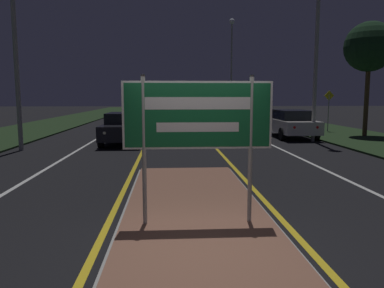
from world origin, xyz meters
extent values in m
plane|color=black|center=(0.00, 0.00, 0.00)|extent=(160.00, 160.00, 0.00)
cube|color=#999993|center=(0.00, 0.91, 0.03)|extent=(2.69, 9.72, 0.05)
cube|color=brown|center=(0.00, 0.91, 0.05)|extent=(2.57, 9.60, 0.10)
cube|color=#1E3319|center=(-9.50, 20.00, 0.04)|extent=(5.00, 100.00, 0.08)
cube|color=#1E3319|center=(9.50, 20.00, 0.04)|extent=(5.00, 100.00, 0.08)
cube|color=gold|center=(-1.53, 25.00, 0.00)|extent=(0.12, 70.00, 0.01)
cube|color=gold|center=(1.53, 25.00, 0.00)|extent=(0.12, 70.00, 0.01)
cube|color=silver|center=(-4.20, 25.00, 0.00)|extent=(0.12, 70.00, 0.01)
cube|color=silver|center=(4.20, 25.00, 0.00)|extent=(0.12, 70.00, 0.01)
cube|color=silver|center=(-7.20, 25.00, 0.00)|extent=(0.10, 70.00, 0.01)
cube|color=silver|center=(7.20, 25.00, 0.00)|extent=(0.10, 70.00, 0.01)
cylinder|color=#9E9E99|center=(-0.87, 0.91, 1.32)|extent=(0.07, 0.07, 2.43)
cylinder|color=#9E9E99|center=(0.87, 0.91, 1.32)|extent=(0.07, 0.07, 2.43)
cube|color=#146033|center=(0.00, 0.91, 1.89)|extent=(2.43, 0.04, 1.09)
cube|color=white|center=(0.00, 0.89, 1.89)|extent=(2.43, 0.00, 1.09)
cube|color=#146033|center=(0.00, 0.88, 1.89)|extent=(2.35, 0.01, 1.03)
cube|color=white|center=(0.00, 0.88, 2.08)|extent=(1.70, 0.01, 0.20)
cube|color=white|center=(0.00, 0.88, 1.70)|extent=(1.33, 0.01, 0.15)
cylinder|color=#9E9E99|center=(-6.49, 10.39, 4.63)|extent=(0.18, 0.18, 9.26)
cylinder|color=#9E9E99|center=(6.54, 12.58, 5.16)|extent=(0.18, 0.18, 10.32)
cylinder|color=#9E9E99|center=(6.40, 35.97, 5.01)|extent=(0.18, 0.18, 10.01)
sphere|color=white|center=(6.40, 35.97, 10.19)|extent=(0.59, 0.59, 0.59)
cube|color=silver|center=(6.03, 14.53, 0.65)|extent=(1.80, 4.71, 0.65)
cube|color=black|center=(6.03, 14.25, 1.22)|extent=(1.58, 2.45, 0.50)
sphere|color=red|center=(5.47, 12.20, 0.73)|extent=(0.14, 0.14, 0.14)
sphere|color=red|center=(6.59, 12.20, 0.73)|extent=(0.14, 0.14, 0.14)
cylinder|color=black|center=(5.17, 15.99, 0.32)|extent=(0.22, 0.65, 0.65)
cylinder|color=black|center=(6.89, 15.99, 0.32)|extent=(0.22, 0.65, 0.65)
cylinder|color=black|center=(5.17, 13.07, 0.32)|extent=(0.22, 0.65, 0.65)
cylinder|color=black|center=(6.89, 13.07, 0.32)|extent=(0.22, 0.65, 0.65)
cube|color=navy|center=(2.78, 24.53, 0.65)|extent=(1.82, 4.37, 0.65)
cube|color=black|center=(2.78, 24.26, 1.23)|extent=(1.60, 2.27, 0.53)
sphere|color=red|center=(2.22, 22.36, 0.73)|extent=(0.14, 0.14, 0.14)
sphere|color=red|center=(3.34, 22.36, 0.73)|extent=(0.14, 0.14, 0.14)
cylinder|color=black|center=(1.91, 25.88, 0.32)|extent=(0.22, 0.64, 0.64)
cylinder|color=black|center=(3.65, 25.88, 0.32)|extent=(0.22, 0.64, 0.64)
cylinder|color=black|center=(1.91, 23.17, 0.32)|extent=(0.22, 0.64, 0.64)
cylinder|color=black|center=(3.65, 23.17, 0.32)|extent=(0.22, 0.64, 0.64)
cube|color=black|center=(-2.54, 12.42, 0.62)|extent=(1.80, 4.35, 0.64)
cube|color=black|center=(-2.54, 12.68, 1.19)|extent=(1.58, 2.26, 0.48)
sphere|color=white|center=(-3.10, 10.27, 0.70)|extent=(0.14, 0.14, 0.14)
sphere|color=white|center=(-1.98, 10.27, 0.70)|extent=(0.14, 0.14, 0.14)
cylinder|color=black|center=(-3.40, 11.07, 0.30)|extent=(0.22, 0.60, 0.60)
cylinder|color=black|center=(-1.68, 11.07, 0.30)|extent=(0.22, 0.60, 0.60)
cylinder|color=black|center=(-3.40, 13.77, 0.30)|extent=(0.22, 0.60, 0.60)
cylinder|color=black|center=(-1.68, 13.77, 0.30)|extent=(0.22, 0.60, 0.60)
cube|color=black|center=(-2.67, 24.84, 0.70)|extent=(1.90, 4.71, 0.70)
cube|color=black|center=(-2.67, 25.12, 1.30)|extent=(1.67, 2.45, 0.50)
sphere|color=white|center=(-3.25, 22.50, 0.79)|extent=(0.14, 0.14, 0.14)
sphere|color=white|center=(-2.08, 22.50, 0.79)|extent=(0.14, 0.14, 0.14)
cylinder|color=black|center=(-3.57, 23.37, 0.35)|extent=(0.22, 0.71, 0.71)
cylinder|color=black|center=(-1.76, 23.37, 0.35)|extent=(0.22, 0.71, 0.71)
cylinder|color=black|center=(-3.57, 26.30, 0.35)|extent=(0.22, 0.71, 0.71)
cylinder|color=black|center=(-1.76, 26.30, 0.35)|extent=(0.22, 0.71, 0.71)
cylinder|color=#9E9E99|center=(9.20, 17.04, 1.19)|extent=(0.06, 0.06, 2.21)
cube|color=yellow|center=(9.20, 17.04, 2.23)|extent=(0.60, 0.02, 0.60)
cylinder|color=#4C3823|center=(10.16, 14.48, 2.14)|extent=(0.24, 0.24, 4.13)
sphere|color=black|center=(10.16, 14.48, 4.80)|extent=(2.62, 2.62, 2.62)
camera|label=1|loc=(-0.47, -5.12, 2.19)|focal=35.00mm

